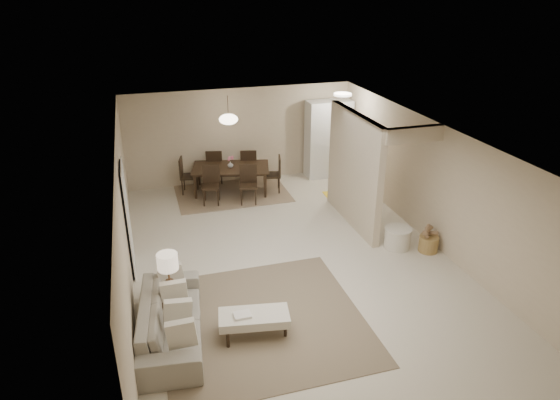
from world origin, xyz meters
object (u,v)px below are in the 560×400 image
object	(u,v)px
ottoman_bench	(254,318)
side_table	(173,310)
pantry_cabinet	(328,139)
dining_table	(231,180)
round_pouf	(397,238)
wicker_basket	(428,244)
sofa	(171,319)

from	to	relation	value
ottoman_bench	side_table	bearing A→B (deg)	160.86
pantry_cabinet	dining_table	distance (m)	2.93
ottoman_bench	round_pouf	size ratio (longest dim) A/B	2.08
side_table	wicker_basket	size ratio (longest dim) A/B	1.33
pantry_cabinet	wicker_basket	size ratio (longest dim) A/B	5.45
side_table	round_pouf	xyz separation A→B (m)	(4.63, 1.21, -0.04)
sofa	round_pouf	size ratio (longest dim) A/B	4.16
round_pouf	wicker_basket	world-z (taller)	round_pouf
sofa	ottoman_bench	size ratio (longest dim) A/B	2.00
pantry_cabinet	ottoman_bench	xyz separation A→B (m)	(-3.58, -6.09, -0.74)
ottoman_bench	dining_table	xyz separation A→B (m)	(0.78, 5.64, 0.03)
sofa	round_pouf	bearing A→B (deg)	-65.05
wicker_basket	side_table	bearing A→B (deg)	-170.26
sofa	ottoman_bench	bearing A→B (deg)	-97.14
ottoman_bench	round_pouf	xyz separation A→B (m)	(3.46, 1.84, -0.09)
side_table	dining_table	bearing A→B (deg)	68.76
pantry_cabinet	ottoman_bench	bearing A→B (deg)	-120.43
sofa	wicker_basket	world-z (taller)	sofa
round_pouf	dining_table	size ratio (longest dim) A/B	0.28
pantry_cabinet	sofa	size ratio (longest dim) A/B	0.92
sofa	wicker_basket	bearing A→B (deg)	-70.10
pantry_cabinet	wicker_basket	distance (m)	4.67
round_pouf	dining_table	bearing A→B (deg)	125.20
dining_table	pantry_cabinet	bearing A→B (deg)	22.75
side_table	ottoman_bench	bearing A→B (deg)	-28.60
round_pouf	sofa	bearing A→B (deg)	-161.73
side_table	wicker_basket	world-z (taller)	side_table
wicker_basket	sofa	bearing A→B (deg)	-166.77
wicker_basket	dining_table	xyz separation A→B (m)	(-3.20, 4.12, 0.17)
pantry_cabinet	side_table	size ratio (longest dim) A/B	4.11
pantry_cabinet	dining_table	bearing A→B (deg)	-170.88
sofa	wicker_basket	xyz separation A→B (m)	(5.20, 1.22, -0.17)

